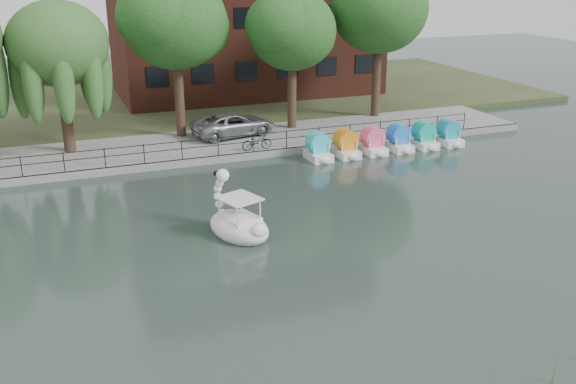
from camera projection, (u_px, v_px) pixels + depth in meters
ground_plane at (315, 261)px, 23.60m from camera, size 120.00×120.00×0.00m
promenade at (206, 145)px, 37.55m from camera, size 40.00×6.00×0.40m
kerb at (220, 159)px, 34.97m from camera, size 40.00×0.25×0.40m
land_strip at (161, 100)px, 49.82m from camera, size 60.00×22.00×0.36m
railing at (218, 142)px, 34.82m from camera, size 32.00×0.05×1.00m
willow_mid at (58, 44)px, 33.81m from camera, size 5.32×5.32×8.15m
broadleaf_center at (175, 23)px, 36.62m from camera, size 6.00×6.00×9.25m
broadleaf_right at (292, 31)px, 38.79m from camera, size 5.40×5.40×8.32m
broadleaf_far at (380, 10)px, 41.53m from camera, size 6.30×6.30×9.71m
minivan at (233, 123)px, 38.61m from camera, size 3.71×6.21×1.62m
bicycle at (257, 141)px, 35.83m from camera, size 0.62×1.73×1.00m
swan_boat at (238, 222)px, 25.69m from camera, size 2.82×3.49×2.56m
pedal_boat_row at (386, 142)px, 36.83m from camera, size 9.65×1.70×1.40m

